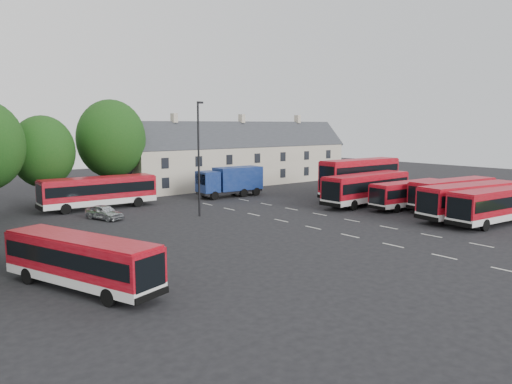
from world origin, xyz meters
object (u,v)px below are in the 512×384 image
Objects in this scene: bus_dd_south at (360,176)px; box_truck at (231,180)px; lamppost at (199,156)px; silver_car at (104,212)px; bus_row_a at (497,203)px; bus_west at (81,258)px.

bus_dd_south reaches higher than box_truck.
bus_dd_south is at bearing -6.03° from lamppost.
silver_car is (-28.44, 6.36, -1.95)m from bus_dd_south.
lamppost is at bearing 174.91° from bus_dd_south.
bus_row_a is 26.85m from lamppost.
bus_west is (-37.13, -11.71, -0.93)m from bus_dd_south.
silver_car is at bearing 168.33° from bus_dd_south.
bus_dd_south is at bearing 85.60° from bus_row_a.
bus_row_a is at bearing -47.27° from lamppost.
silver_car is 10.06m from lamppost.
bus_west is at bearing -161.56° from bus_dd_south.
silver_car is (-25.66, 23.68, -1.21)m from bus_row_a.
bus_dd_south is 2.84× the size of silver_car.
bus_west is 2.56× the size of silver_car.
bus_dd_south is (2.78, 17.32, 0.74)m from bus_row_a.
box_truck is 0.76× the size of lamppost.
box_truck is (-8.10, 28.03, 0.10)m from bus_row_a.
box_truck is at bearing -4.13° from silver_car.
box_truck is (26.25, 22.42, 0.29)m from bus_west.
lamppost is at bearing 137.45° from bus_row_a.
bus_dd_south is at bearing -40.95° from box_truck.
bus_row_a reaches higher than silver_car.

